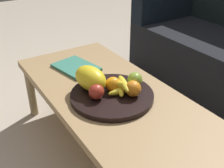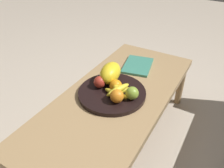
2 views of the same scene
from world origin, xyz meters
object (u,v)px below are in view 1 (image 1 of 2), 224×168
(orange_front, at_px, (113,84))
(apple_front, at_px, (135,80))
(magazine, at_px, (76,67))
(fruit_bowl, at_px, (112,95))
(melon_large_front, at_px, (91,78))
(apple_left, at_px, (96,92))
(coffee_table, at_px, (115,103))
(orange_left, at_px, (133,89))
(banana_bunch, at_px, (121,87))

(orange_front, bearing_deg, apple_front, 80.47)
(orange_front, bearing_deg, magazine, -176.40)
(fruit_bowl, xyz_separation_m, magazine, (-0.37, -0.01, -0.00))
(melon_large_front, relative_size, orange_front, 2.61)
(melon_large_front, distance_m, apple_left, 0.09)
(coffee_table, height_order, apple_front, apple_front)
(coffee_table, bearing_deg, magazine, -175.56)
(fruit_bowl, distance_m, melon_large_front, 0.13)
(orange_front, xyz_separation_m, orange_left, (0.08, 0.05, 0.00))
(banana_bunch, bearing_deg, apple_left, -95.83)
(magazine, bearing_deg, apple_front, 7.73)
(melon_large_front, bearing_deg, banana_bunch, 46.22)
(fruit_bowl, height_order, banana_bunch, banana_bunch)
(fruit_bowl, relative_size, orange_left, 5.27)
(melon_large_front, bearing_deg, apple_left, -12.54)
(orange_left, bearing_deg, banana_bunch, -154.48)
(apple_front, bearing_deg, melon_large_front, -116.08)
(orange_front, relative_size, magazine, 0.29)
(orange_front, relative_size, orange_left, 0.96)
(apple_left, height_order, magazine, apple_left)
(fruit_bowl, relative_size, banana_bunch, 2.28)
(coffee_table, relative_size, orange_front, 18.07)
(orange_left, xyz_separation_m, apple_front, (-0.06, 0.06, -0.00))
(apple_front, height_order, apple_left, apple_front)
(magazine, bearing_deg, coffee_table, -7.63)
(fruit_bowl, xyz_separation_m, orange_left, (0.07, 0.07, 0.05))
(fruit_bowl, relative_size, orange_front, 5.46)
(apple_front, distance_m, banana_bunch, 0.09)
(fruit_bowl, distance_m, magazine, 0.37)
(apple_left, relative_size, banana_bunch, 0.41)
(orange_left, xyz_separation_m, banana_bunch, (-0.06, -0.03, -0.01))
(apple_left, height_order, banana_bunch, apple_left)
(coffee_table, height_order, melon_large_front, melon_large_front)
(melon_large_front, relative_size, apple_left, 2.64)
(banana_bunch, bearing_deg, coffee_table, -135.26)
(coffee_table, xyz_separation_m, melon_large_front, (-0.08, -0.08, 0.12))
(coffee_table, bearing_deg, apple_left, -84.99)
(fruit_bowl, height_order, melon_large_front, melon_large_front)
(coffee_table, bearing_deg, melon_large_front, -133.39)
(orange_left, relative_size, magazine, 0.30)
(fruit_bowl, bearing_deg, orange_left, 45.57)
(fruit_bowl, xyz_separation_m, apple_front, (0.00, 0.13, 0.05))
(fruit_bowl, bearing_deg, coffee_table, 113.29)
(apple_front, xyz_separation_m, apple_left, (-0.00, -0.21, -0.00))
(banana_bunch, bearing_deg, orange_left, 25.52)
(melon_large_front, relative_size, magazine, 0.75)
(coffee_table, distance_m, magazine, 0.37)
(fruit_bowl, distance_m, orange_left, 0.11)
(orange_front, relative_size, apple_front, 0.98)
(coffee_table, xyz_separation_m, magazine, (-0.36, -0.03, 0.05))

